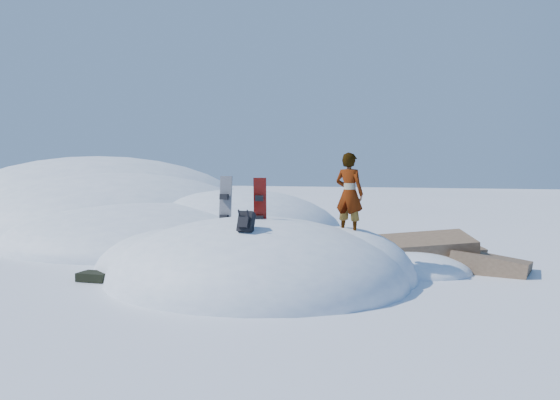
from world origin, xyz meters
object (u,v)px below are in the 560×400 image
(snowboard_dark, at_px, (225,210))
(backpack, at_px, (246,222))
(person, at_px, (349,194))
(snowboard_red, at_px, (260,211))

(snowboard_dark, distance_m, backpack, 1.94)
(snowboard_dark, relative_size, person, 0.86)
(person, bearing_deg, backpack, 67.39)
(snowboard_red, height_order, person, person)
(snowboard_red, bearing_deg, backpack, -102.10)
(snowboard_red, relative_size, person, 0.81)
(snowboard_red, relative_size, snowboard_dark, 0.93)
(snowboard_dark, bearing_deg, person, 11.59)
(snowboard_red, xyz_separation_m, backpack, (0.09, -1.08, -0.14))
(backpack, relative_size, person, 0.27)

